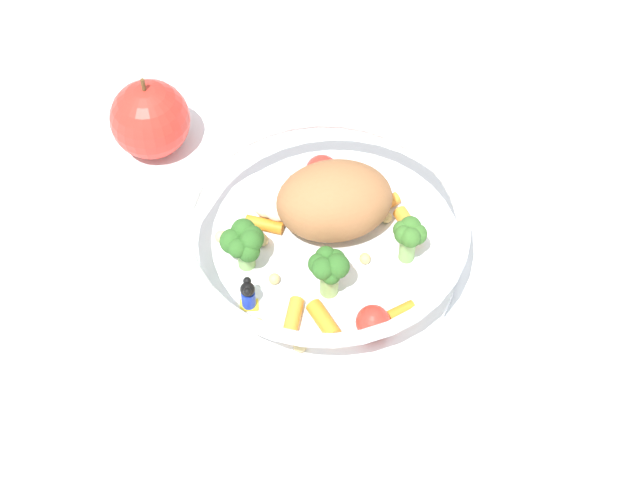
% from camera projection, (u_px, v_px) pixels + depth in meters
% --- Properties ---
extents(ground_plane, '(2.40, 2.40, 0.00)m').
position_uv_depth(ground_plane, '(326.00, 270.00, 0.81)').
color(ground_plane, white).
extents(food_container, '(0.23, 0.23, 0.08)m').
position_uv_depth(food_container, '(320.00, 229.00, 0.79)').
color(food_container, white).
rests_on(food_container, ground_plane).
extents(loose_apple, '(0.07, 0.07, 0.08)m').
position_uv_depth(loose_apple, '(150.00, 119.00, 0.87)').
color(loose_apple, red).
rests_on(loose_apple, ground_plane).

